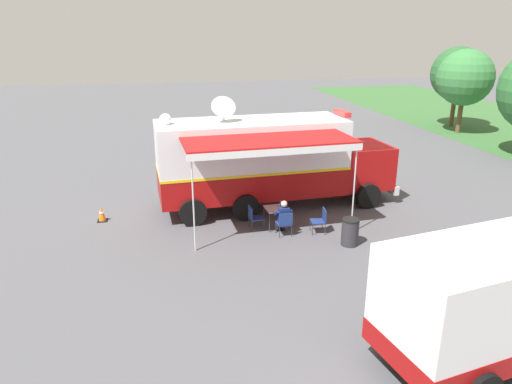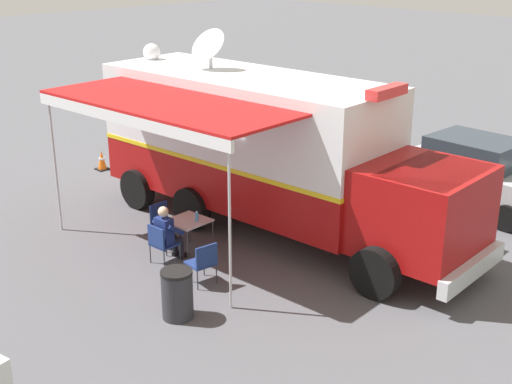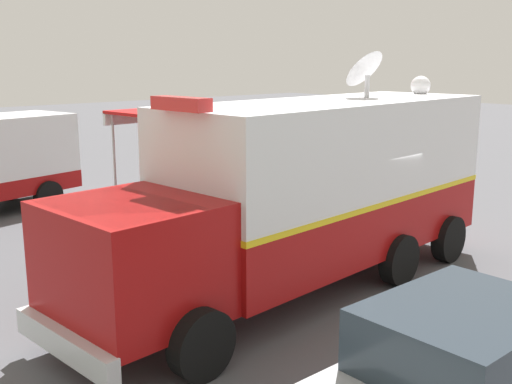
% 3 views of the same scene
% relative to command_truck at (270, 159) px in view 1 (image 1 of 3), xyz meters
% --- Properties ---
extents(ground_plane, '(100.00, 100.00, 0.00)m').
position_rel_command_truck_xyz_m(ground_plane, '(0.01, -0.75, -1.94)').
color(ground_plane, '#515156').
extents(lot_stripe, '(0.40, 4.80, 0.01)m').
position_rel_command_truck_xyz_m(lot_stripe, '(-3.06, 0.91, -1.94)').
color(lot_stripe, silver).
rests_on(lot_stripe, ground).
extents(command_truck, '(5.30, 9.62, 4.53)m').
position_rel_command_truck_xyz_m(command_truck, '(0.00, 0.00, 0.00)').
color(command_truck, '#9E0F0F').
rests_on(command_truck, ground).
extents(folding_table, '(0.85, 0.85, 0.73)m').
position_rel_command_truck_xyz_m(folding_table, '(2.17, -0.26, -1.27)').
color(folding_table, silver).
rests_on(folding_table, ground).
extents(water_bottle, '(0.07, 0.07, 0.22)m').
position_rel_command_truck_xyz_m(water_bottle, '(2.08, -0.08, -1.11)').
color(water_bottle, '#4C99D8').
rests_on(water_bottle, folding_table).
extents(folding_chair_at_table, '(0.51, 0.51, 0.87)m').
position_rel_command_truck_xyz_m(folding_chair_at_table, '(2.97, -0.17, -1.43)').
color(folding_chair_at_table, navy).
rests_on(folding_chair_at_table, ground).
extents(folding_chair_beside_table, '(0.51, 0.51, 0.87)m').
position_rel_command_truck_xyz_m(folding_chair_beside_table, '(2.22, -1.11, -1.43)').
color(folding_chair_beside_table, navy).
rests_on(folding_chair_beside_table, ground).
extents(folding_chair_spare_by_truck, '(0.53, 0.53, 0.87)m').
position_rel_command_truck_xyz_m(folding_chair_spare_by_truck, '(2.95, 1.13, -1.43)').
color(folding_chair_spare_by_truck, navy).
rests_on(folding_chair_spare_by_truck, ground).
extents(seated_responder, '(0.68, 0.57, 1.25)m').
position_rel_command_truck_xyz_m(seated_responder, '(2.78, -0.19, -1.29)').
color(seated_responder, navy).
rests_on(seated_responder, ground).
extents(trash_bin, '(0.57, 0.57, 0.91)m').
position_rel_command_truck_xyz_m(trash_bin, '(4.08, 1.75, -1.49)').
color(trash_bin, '#2D2D33').
rests_on(trash_bin, ground).
extents(traffic_cone, '(0.36, 0.36, 0.58)m').
position_rel_command_truck_xyz_m(traffic_cone, '(0.33, -6.48, -1.66)').
color(traffic_cone, black).
rests_on(traffic_cone, ground).
extents(car_behind_truck, '(2.09, 4.24, 1.76)m').
position_rel_command_truck_xyz_m(car_behind_truck, '(-4.69, 2.71, -1.06)').
color(car_behind_truck, '#B2B5BA').
rests_on(car_behind_truck, ground).
extents(tree_far_left, '(3.80, 3.80, 5.71)m').
position_rel_command_truck_xyz_m(tree_far_left, '(-13.74, 17.03, 1.85)').
color(tree_far_left, brown).
rests_on(tree_far_left, ground).
extents(tree_left_of_centre, '(3.74, 3.74, 5.63)m').
position_rel_command_truck_xyz_m(tree_left_of_centre, '(-11.45, 16.06, 1.80)').
color(tree_left_of_centre, brown).
rests_on(tree_left_of_centre, ground).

